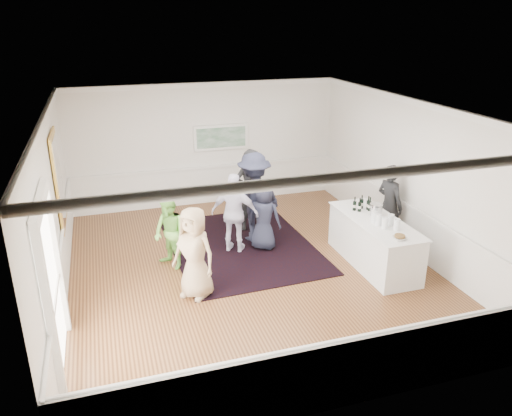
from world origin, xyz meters
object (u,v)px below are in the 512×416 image
object	(u,v)px
nut_bowl	(400,237)
ice_bucket	(376,210)
guest_dark_a	(254,197)
guest_dark_b	(250,190)
bartender	(389,206)
guest_tan	(194,253)
serving_table	(374,242)
guest_lilac	(235,213)
guest_navy	(264,217)
guest_green	(170,233)

from	to	relation	value
nut_bowl	ice_bucket	bearing A→B (deg)	81.29
guest_dark_a	guest_dark_b	xyz separation A→B (m)	(0.08, 0.58, -0.03)
guest_dark_a	nut_bowl	bearing A→B (deg)	108.59
ice_bucket	guest_dark_a	bearing A→B (deg)	140.62
bartender	guest_tan	bearing A→B (deg)	85.20
serving_table	guest_dark_a	size ratio (longest dim) A/B	1.20
serving_table	guest_lilac	bearing A→B (deg)	150.02
bartender	guest_lilac	world-z (taller)	bartender
guest_navy	guest_dark_a	bearing A→B (deg)	-46.00
serving_table	bartender	size ratio (longest dim) A/B	1.32
guest_lilac	ice_bucket	world-z (taller)	guest_lilac
guest_green	guest_lilac	xyz separation A→B (m)	(1.42, 0.33, 0.13)
guest_lilac	guest_dark_a	distance (m)	0.74
guest_dark_a	ice_bucket	xyz separation A→B (m)	(2.05, -1.68, 0.08)
guest_tan	guest_navy	xyz separation A→B (m)	(1.80, 1.50, -0.12)
guest_tan	guest_navy	distance (m)	2.35
guest_dark_b	nut_bowl	xyz separation A→B (m)	(1.80, -3.40, 0.04)
bartender	guest_dark_b	xyz separation A→B (m)	(-2.64, 1.71, 0.07)
guest_green	nut_bowl	distance (m)	4.37
nut_bowl	bartender	bearing A→B (deg)	63.66
bartender	guest_dark_b	distance (m)	3.14
bartender	guest_navy	distance (m)	2.72
guest_tan	guest_green	size ratio (longest dim) A/B	1.15
nut_bowl	guest_dark_a	bearing A→B (deg)	123.52
bartender	guest_tan	world-z (taller)	bartender
guest_tan	ice_bucket	world-z (taller)	guest_tan
guest_green	serving_table	bearing A→B (deg)	44.80
guest_tan	guest_dark_b	xyz separation A→B (m)	(1.81, 2.59, 0.13)
guest_green	guest_dark_a	distance (m)	2.15
guest_green	guest_dark_b	distance (m)	2.48
guest_lilac	bartender	bearing A→B (deg)	-161.66
guest_green	guest_tan	bearing A→B (deg)	-17.74
guest_lilac	nut_bowl	bearing A→B (deg)	165.80
bartender	guest_navy	xyz separation A→B (m)	(-2.64, 0.62, -0.18)
guest_lilac	guest_dark_a	world-z (taller)	guest_dark_a
guest_navy	guest_tan	bearing A→B (deg)	76.55
serving_table	nut_bowl	world-z (taller)	nut_bowl
guest_dark_a	guest_lilac	bearing A→B (deg)	23.47
guest_lilac	guest_dark_b	size ratio (longest dim) A/B	0.88
guest_dark_b	nut_bowl	distance (m)	3.85
guest_tan	nut_bowl	world-z (taller)	guest_tan
serving_table	guest_navy	distance (m)	2.33
serving_table	guest_lilac	xyz separation A→B (m)	(-2.50, 1.44, 0.37)
guest_green	ice_bucket	distance (m)	4.15
guest_green	guest_dark_b	bearing A→B (deg)	94.00
guest_lilac	nut_bowl	world-z (taller)	guest_lilac
nut_bowl	guest_green	bearing A→B (deg)	152.06
guest_green	bartender	bearing A→B (deg)	56.37
guest_lilac	guest_dark_a	bearing A→B (deg)	-111.52
guest_green	guest_dark_a	bearing A→B (deg)	82.07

